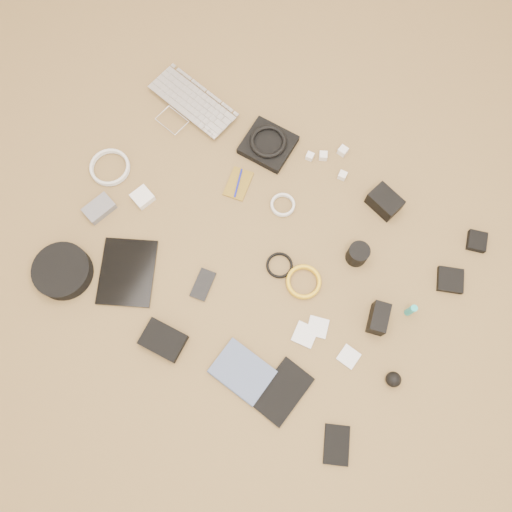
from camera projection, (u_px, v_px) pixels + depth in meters
The scene contains 33 objects.
laptop at pixel (184, 111), 1.99m from camera, with size 0.37×0.26×0.03m, color silver.
headphone_pouch at pixel (268, 145), 1.95m from camera, with size 0.18×0.17×0.03m, color black.
headphones at pixel (268, 141), 1.92m from camera, with size 0.14×0.14×0.02m, color black.
charger_a at pixel (310, 156), 1.94m from camera, with size 0.03×0.03×0.03m, color white.
charger_b at pixel (323, 156), 1.94m from camera, with size 0.03×0.03×0.03m, color white.
charger_c at pixel (343, 151), 1.94m from camera, with size 0.03×0.03×0.03m, color white.
charger_d at pixel (342, 175), 1.91m from camera, with size 0.03×0.03×0.03m, color white.
dslr_camera at pixel (385, 202), 1.86m from camera, with size 0.12×0.08×0.07m, color black.
lens_pouch at pixel (477, 241), 1.83m from camera, with size 0.07×0.07×0.03m, color black.
notebook_olive at pixel (238, 184), 1.91m from camera, with size 0.08×0.13×0.01m, color olive.
pen_blue at pixel (238, 183), 1.91m from camera, with size 0.01×0.01×0.12m, color #13199F.
cable_white_a at pixel (283, 205), 1.88m from camera, with size 0.09×0.09×0.01m, color silver.
lens_a at pixel (358, 254), 1.79m from camera, with size 0.08×0.08×0.08m, color black.
lens_b at pixel (361, 256), 1.81m from camera, with size 0.05×0.05×0.05m, color black.
card_reader at pixel (450, 280), 1.79m from camera, with size 0.09×0.09×0.02m, color black.
power_brick at pixel (143, 197), 1.88m from camera, with size 0.07×0.07×0.03m, color white.
cable_white_b at pixel (110, 168), 1.93m from camera, with size 0.15×0.15×0.01m, color silver.
cable_black at pixel (279, 266), 1.82m from camera, with size 0.10×0.10×0.01m, color black.
cable_yellow at pixel (303, 282), 1.80m from camera, with size 0.13×0.13×0.01m, color gold.
flash at pixel (379, 318), 1.73m from camera, with size 0.06×0.10×0.08m, color black.
lens_cleaner at pixel (411, 310), 1.73m from camera, with size 0.02×0.02×0.08m, color #1AAAA9.
battery_charger at pixel (99, 208), 1.87m from camera, with size 0.07×0.11×0.03m, color slate.
tablet at pixel (127, 272), 1.81m from camera, with size 0.19×0.25×0.01m, color black.
phone at pixel (203, 285), 1.80m from camera, with size 0.06×0.11×0.01m, color black.
filter_case_left at pixel (305, 335), 1.74m from camera, with size 0.08×0.08×0.01m, color silver.
filter_case_mid at pixel (318, 327), 1.75m from camera, with size 0.07×0.07×0.01m, color silver.
filter_case_right at pixel (349, 357), 1.72m from camera, with size 0.06×0.06×0.01m, color silver.
air_blower at pixel (393, 379), 1.68m from camera, with size 0.05×0.05×0.05m, color black.
headphone_case at pixel (63, 271), 1.79m from camera, with size 0.21×0.21×0.06m, color black.
drive_case at pixel (163, 340), 1.72m from camera, with size 0.14×0.10×0.04m, color black.
paperback at pixel (229, 389), 1.68m from camera, with size 0.14×0.19×0.02m, color #48577A.
notebook_black_a at pixel (283, 392), 1.68m from camera, with size 0.12×0.20×0.01m, color black.
notebook_black_b at pixel (337, 445), 1.64m from camera, with size 0.08×0.13×0.01m, color black.
Camera 1 is at (0.27, -0.47, 1.75)m, focal length 35.00 mm.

